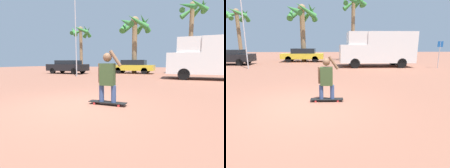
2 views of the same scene
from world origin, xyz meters
TOP-DOWN VIEW (x-y plane):
  - ground_plane at (0.00, 0.00)m, footprint 80.00×80.00m
  - skateboard at (0.70, 0.42)m, footprint 1.10×0.25m
  - person_skateboarder at (0.70, 0.42)m, footprint 0.69×0.24m
  - camper_van at (4.80, 9.81)m, footprint 6.15×2.28m
  - parked_car_yellow at (-2.27, 14.44)m, footprint 4.57×1.78m
  - parked_car_black at (-8.73, 11.70)m, footprint 4.27×1.85m
  - palm_tree_near_van at (3.37, 15.29)m, footprint 2.96×3.04m
  - palm_tree_center_background at (-2.30, 14.90)m, footprint 3.61×3.74m
  - palm_tree_far_left at (-10.00, 16.47)m, footprint 2.92×3.04m
  - flagpole at (-5.61, 8.69)m, footprint 0.97×0.12m

SIDE VIEW (x-z plane):
  - ground_plane at x=0.00m, z-range 0.00..0.00m
  - skateboard at x=0.70m, z-range 0.03..0.11m
  - parked_car_black at x=-8.73m, z-range 0.05..1.46m
  - parked_car_yellow at x=-2.27m, z-range 0.05..1.50m
  - person_skateboarder at x=0.70m, z-range 0.13..1.57m
  - camper_van at x=4.80m, z-range 0.13..3.02m
  - flagpole at x=-5.61m, z-range 0.52..7.99m
  - palm_tree_far_left at x=-10.00m, z-range 1.77..7.77m
  - palm_tree_center_background at x=-2.30m, z-range 1.71..7.90m
  - palm_tree_near_van at x=3.37m, z-range 2.13..9.27m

